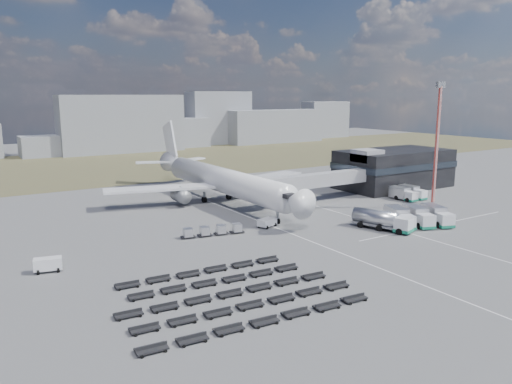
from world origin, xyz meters
TOP-DOWN VIEW (x-y plane):
  - ground at (0.00, 0.00)m, footprint 420.00×420.00m
  - grass_strip at (0.00, 110.00)m, footprint 420.00×90.00m
  - lane_markings at (9.77, 3.00)m, footprint 47.12×110.00m
  - terminal at (47.77, 23.96)m, footprint 30.40×16.40m
  - jet_bridge at (15.90, 20.42)m, footprint 30.30×3.80m
  - airliner at (0.00, 32.38)m, footprint 51.59×64.53m
  - skyline at (-8.59, 148.60)m, footprint 315.57×26.68m
  - fuel_tanker at (13.67, -4.78)m, footprint 6.13×11.37m
  - pushback_tug at (-3.10, 8.00)m, footprint 4.11×3.12m
  - utility_van at (-42.30, 4.29)m, footprint 3.99×2.45m
  - catering_truck at (7.65, 33.54)m, footprint 5.27×7.29m
  - service_trucks_near at (21.77, -6.32)m, footprint 12.72×11.22m
  - service_trucks_far at (39.04, 11.24)m, footprint 6.02×7.11m
  - uld_row at (-14.40, 8.20)m, footprint 11.45×3.65m
  - baggage_dollies at (-25.00, -16.90)m, footprint 29.83×20.89m
  - floodlight_mast at (36.03, 1.75)m, footprint 2.52×2.09m

SIDE VIEW (x-z plane):
  - ground at x=0.00m, z-range 0.00..0.00m
  - grass_strip at x=0.00m, z-range 0.00..0.01m
  - lane_markings at x=9.77m, z-range 0.00..0.01m
  - baggage_dollies at x=-25.00m, z-range 0.00..0.75m
  - pushback_tug at x=-3.10m, z-range 0.00..1.60m
  - uld_row at x=-14.40m, z-range 0.16..1.73m
  - utility_van at x=-42.30m, z-range 0.00..2.03m
  - service_trucks_far at x=39.04m, z-range 0.12..2.90m
  - catering_truck at x=7.65m, z-range 0.04..3.13m
  - service_trucks_near at x=21.77m, z-range 0.14..3.36m
  - fuel_tanker at x=13.67m, z-range 0.00..3.57m
  - jet_bridge at x=15.90m, z-range 1.53..8.58m
  - terminal at x=47.77m, z-range -0.25..10.75m
  - airliner at x=0.00m, z-range -3.52..14.10m
  - skyline at x=-8.59m, z-range -2.88..23.06m
  - floodlight_mast at x=36.03m, z-range 0.03..27.06m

